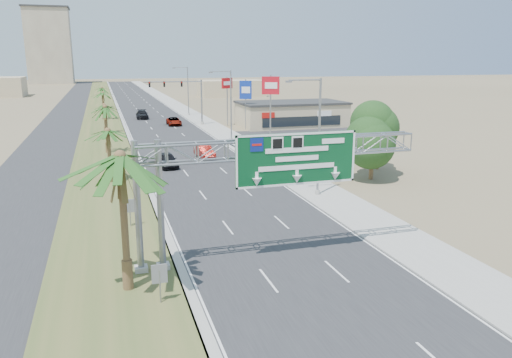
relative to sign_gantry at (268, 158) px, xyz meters
The scene contains 30 objects.
ground 11.68m from the sign_gantry, 83.89° to the right, with size 600.00×600.00×0.00m, color #8C7A59.
road 100.26m from the sign_gantry, 89.39° to the left, with size 12.00×300.00×0.02m, color #28282B.
sidewalk_right 100.71m from the sign_gantry, 84.54° to the left, with size 4.00×300.00×0.10m, color #9E9B93.
median_grass 100.65m from the sign_gantry, 95.10° to the left, with size 7.00×300.00×0.12m, color #405525.
opposing_road 101.51m from the sign_gantry, 99.05° to the left, with size 8.00×300.00×0.02m, color #28282B.
sign_gantry is the anchor object (origin of this frame).
palm_near 8.41m from the sign_gantry, 166.68° to the right, with size 5.70×5.70×8.35m.
palm_row_b 23.66m from the sign_gantry, 110.92° to the left, with size 3.99×3.99×5.95m.
palm_row_c 39.00m from the sign_gantry, 102.50° to the left, with size 3.99×3.99×6.75m.
palm_row_d 56.73m from the sign_gantry, 98.56° to the left, with size 3.99×3.99×5.45m.
palm_row_e 75.55m from the sign_gantry, 96.41° to the left, with size 3.99×3.99×6.15m.
palm_row_f 100.44m from the sign_gantry, 94.82° to the left, with size 3.99×3.99×5.75m.
streetlight_near 14.75m from the sign_gantry, 55.30° to the left, with size 3.27×0.44×10.00m.
streetlight_mid 42.92m from the sign_gantry, 78.76° to the left, with size 3.27×0.44×10.00m.
streetlight_far 78.53m from the sign_gantry, 83.89° to the left, with size 3.27×0.44×10.00m.
signal_mast 62.37m from the sign_gantry, 84.26° to the left, with size 10.28×0.71×8.00m.
store_building 60.77m from the sign_gantry, 67.64° to the left, with size 18.00×10.00×4.00m, color tan.
oak_near 22.77m from the sign_gantry, 45.02° to the left, with size 4.50×4.50×6.80m.
oak_far 27.77m from the sign_gantry, 46.48° to the left, with size 3.50×3.50×5.60m.
median_signback_a 9.06m from the sign_gantry, 149.77° to the right, with size 0.75×0.08×2.08m.
median_signback_b 11.90m from the sign_gantry, 132.65° to the left, with size 0.75×0.08×2.08m.
tower_distant 242.33m from the sign_gantry, 97.34° to the left, with size 20.00×16.00×35.00m, color gray.
building_distant_right 133.78m from the sign_gantry, 76.57° to the left, with size 20.00×12.00×5.00m, color tan.
car_left_lane 28.21m from the sign_gantry, 94.97° to the left, with size 1.87×4.65×1.58m, color black.
car_mid_lane 32.08m from the sign_gantry, 85.35° to the left, with size 1.54×4.41×1.45m, color maroon.
car_right_lane 63.29m from the sign_gantry, 86.98° to the left, with size 2.32×5.03×1.40m, color gray.
car_far 75.22m from the sign_gantry, 90.97° to the left, with size 2.28×5.61×1.63m, color black.
pole_sign_red_near 41.21m from the sign_gantry, 71.08° to the left, with size 2.32×1.24×9.43m.
pole_sign_blue 55.67m from the sign_gantry, 75.37° to the left, with size 1.94×1.10×8.28m.
pole_sign_red_far 60.77m from the sign_gantry, 78.30° to the left, with size 2.12×1.19×8.54m.
Camera 1 is at (-9.87, -16.30, 11.51)m, focal length 35.00 mm.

